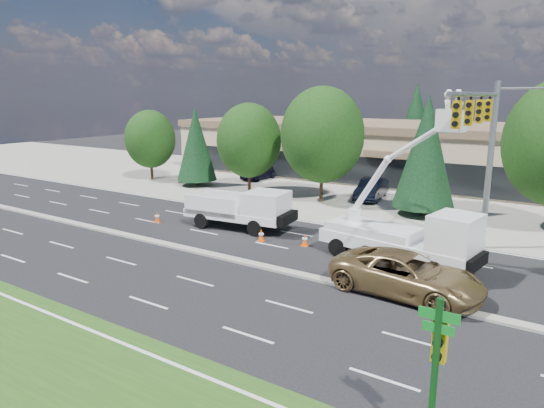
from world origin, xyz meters
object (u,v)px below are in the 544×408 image
Objects in this scene: signal_mast at (485,141)px; minivan at (406,274)px; utility_pickup at (244,213)px; street_sign_pole at (437,361)px; bucket_truck at (410,231)px.

signal_mast is 8.40m from minivan.
signal_mast is 1.49× the size of utility_pickup.
utility_pickup is (-13.38, -1.88, -5.02)m from signal_mast.
utility_pickup reaches higher than minivan.
bucket_truck reaches higher than street_sign_pole.
minivan is (1.00, -3.49, -0.92)m from bucket_truck.
utility_pickup is at bearing -176.72° from bucket_truck.
bucket_truck is 3.74m from minivan.
signal_mast reaches higher than minivan.
utility_pickup is 10.93m from bucket_truck.
signal_mast reaches higher than utility_pickup.
bucket_truck is at bearing -12.36° from utility_pickup.
signal_mast reaches higher than street_sign_pole.
signal_mast is 5.76m from bucket_truck.
signal_mast is 14.41m from utility_pickup.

